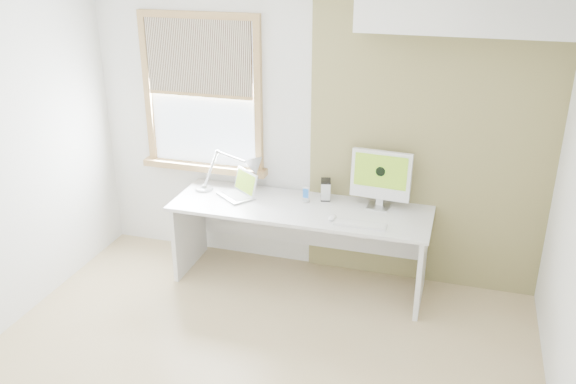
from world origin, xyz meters
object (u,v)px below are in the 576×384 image
at_px(laptop, 240,190).
at_px(external_drive, 326,190).
at_px(desk_lamp, 245,169).
at_px(desk, 302,225).
at_px(imac, 381,176).

height_order(laptop, external_drive, laptop).
distance_m(desk_lamp, external_drive, 0.75).
xyz_separation_m(desk, external_drive, (0.17, 0.17, 0.28)).
bearing_deg(laptop, desk, -1.44).
bearing_deg(laptop, external_drive, 11.81).
distance_m(desk, imac, 0.81).
height_order(desk_lamp, external_drive, desk_lamp).
bearing_deg(desk, external_drive, 45.38).
height_order(desk, laptop, laptop).
xyz_separation_m(laptop, imac, (1.21, 0.13, 0.22)).
relative_size(desk, external_drive, 12.63).
relative_size(desk_lamp, imac, 1.35).
xyz_separation_m(desk_lamp, laptop, (0.00, -0.14, -0.14)).
bearing_deg(desk, laptop, 178.56).
distance_m(laptop, external_drive, 0.75).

